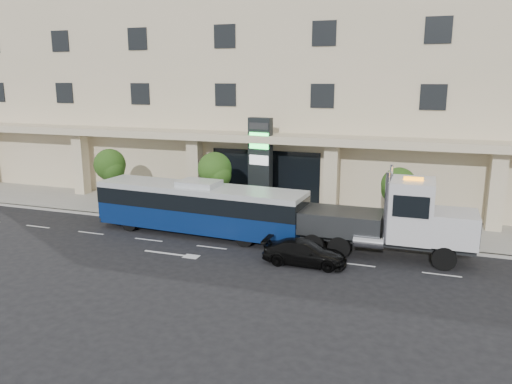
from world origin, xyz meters
TOP-DOWN VIEW (x-y plane):
  - ground at (0.00, 0.00)m, footprint 120.00×120.00m
  - sidewalk at (0.00, 5.00)m, footprint 120.00×6.00m
  - curb at (0.00, 2.00)m, footprint 120.00×0.30m
  - convention_center at (-0.00, 15.42)m, footprint 60.00×17.60m
  - tree_left at (-9.97, 3.59)m, footprint 2.27×2.20m
  - tree_mid at (-1.97, 3.59)m, footprint 2.28×2.20m
  - tree_right at (9.53, 3.59)m, footprint 2.10×2.00m
  - city_bus at (-1.68, 0.56)m, footprint 13.01×3.46m
  - tow_truck at (9.45, 0.30)m, footprint 10.29×2.67m
  - black_sedan at (5.47, -2.29)m, footprint 4.24×1.77m
  - signage_pylon at (0.30, 5.97)m, footprint 1.68×0.83m

SIDE VIEW (x-z plane):
  - ground at x=0.00m, z-range 0.00..0.00m
  - sidewalk at x=0.00m, z-range 0.00..0.15m
  - curb at x=0.00m, z-range 0.00..0.15m
  - black_sedan at x=5.47m, z-range 0.00..1.22m
  - city_bus at x=-1.68m, z-range 0.03..3.29m
  - tow_truck at x=9.45m, z-range -0.42..4.28m
  - tree_right at x=9.53m, z-range 1.01..5.06m
  - tree_left at x=-9.97m, z-range 1.00..5.22m
  - tree_mid at x=-1.97m, z-range 1.07..5.45m
  - signage_pylon at x=0.30m, z-range 0.20..6.66m
  - convention_center at x=0.00m, z-range -0.03..19.97m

